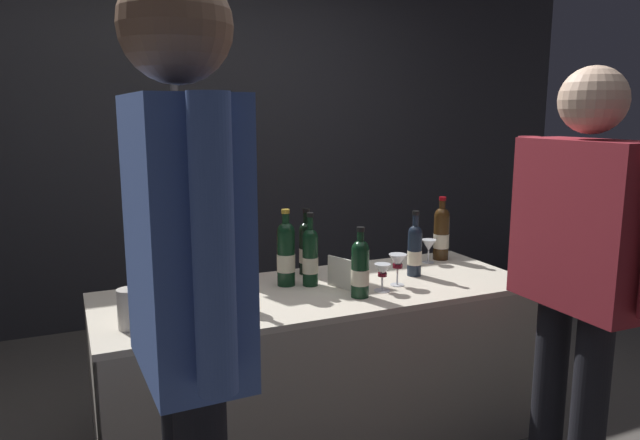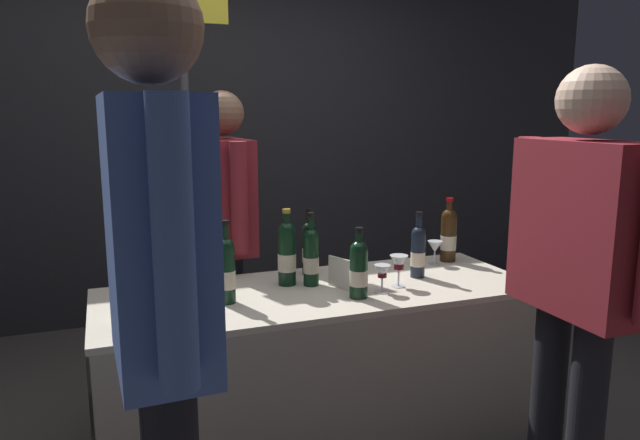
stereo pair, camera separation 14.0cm
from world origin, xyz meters
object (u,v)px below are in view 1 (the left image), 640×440
(taster_foreground_right, at_px, (187,292))
(booth_signpost, at_px, (177,145))
(wine_glass_near_vendor, at_px, (398,263))
(tasting_table, at_px, (320,337))
(display_bottle_0, at_px, (415,249))
(wine_glass_mid, at_px, (382,272))
(featured_wine_bottle, at_px, (310,256))
(vendor_presenter, at_px, (219,220))
(flower_vase, at_px, (130,299))
(wine_glass_near_taster, at_px, (429,246))

(taster_foreground_right, xyz_separation_m, booth_signpost, (0.34, 1.95, 0.23))
(wine_glass_near_vendor, bearing_deg, booth_signpost, 122.79)
(taster_foreground_right, relative_size, booth_signpost, 0.83)
(tasting_table, relative_size, booth_signpost, 0.87)
(display_bottle_0, xyz_separation_m, taster_foreground_right, (-1.22, -0.93, 0.22))
(wine_glass_mid, distance_m, taster_foreground_right, 1.27)
(featured_wine_bottle, bearing_deg, wine_glass_mid, -38.98)
(booth_signpost, bearing_deg, display_bottle_0, -49.35)
(vendor_presenter, distance_m, booth_signpost, 0.57)
(flower_vase, relative_size, taster_foreground_right, 0.21)
(tasting_table, distance_m, flower_vase, 0.87)
(featured_wine_bottle, height_order, taster_foreground_right, taster_foreground_right)
(featured_wine_bottle, bearing_deg, vendor_presenter, 115.88)
(featured_wine_bottle, distance_m, taster_foreground_right, 1.23)
(wine_glass_mid, relative_size, vendor_presenter, 0.08)
(display_bottle_0, xyz_separation_m, wine_glass_mid, (-0.25, -0.15, -0.04))
(display_bottle_0, bearing_deg, wine_glass_near_taster, 41.12)
(display_bottle_0, relative_size, flower_vase, 0.83)
(wine_glass_near_taster, distance_m, flower_vase, 1.51)
(wine_glass_near_taster, relative_size, flower_vase, 0.33)
(featured_wine_bottle, distance_m, flower_vase, 0.81)
(featured_wine_bottle, bearing_deg, wine_glass_near_taster, 9.71)
(display_bottle_0, xyz_separation_m, vendor_presenter, (-0.76, 0.59, 0.09))
(featured_wine_bottle, height_order, display_bottle_0, featured_wine_bottle)
(wine_glass_mid, bearing_deg, tasting_table, 149.80)
(tasting_table, height_order, flower_vase, flower_vase)
(tasting_table, height_order, taster_foreground_right, taster_foreground_right)
(featured_wine_bottle, bearing_deg, display_bottle_0, -5.68)
(wine_glass_near_taster, distance_m, booth_signpost, 1.45)
(flower_vase, xyz_separation_m, booth_signpost, (0.40, 1.20, 0.46))
(tasting_table, xyz_separation_m, display_bottle_0, (0.48, 0.02, 0.34))
(wine_glass_mid, bearing_deg, display_bottle_0, 30.28)
(taster_foreground_right, bearing_deg, tasting_table, -40.91)
(display_bottle_0, height_order, vendor_presenter, vendor_presenter)
(featured_wine_bottle, relative_size, flower_vase, 0.89)
(wine_glass_mid, relative_size, flower_vase, 0.32)
(wine_glass_near_vendor, bearing_deg, wine_glass_near_taster, 38.14)
(flower_vase, height_order, taster_foreground_right, taster_foreground_right)
(tasting_table, bearing_deg, display_bottle_0, 1.88)
(featured_wine_bottle, distance_m, wine_glass_near_vendor, 0.38)
(display_bottle_0, relative_size, vendor_presenter, 0.19)
(wine_glass_near_vendor, distance_m, taster_foreground_right, 1.37)
(wine_glass_near_taster, bearing_deg, wine_glass_mid, -144.69)
(tasting_table, relative_size, taster_foreground_right, 1.05)
(featured_wine_bottle, relative_size, wine_glass_near_vendor, 2.32)
(featured_wine_bottle, xyz_separation_m, flower_vase, (-0.77, -0.23, -0.02))
(featured_wine_bottle, xyz_separation_m, wine_glass_mid, (0.25, -0.20, -0.05))
(wine_glass_near_vendor, distance_m, booth_signpost, 1.42)
(wine_glass_near_taster, xyz_separation_m, vendor_presenter, (-0.96, 0.42, 0.13))
(vendor_presenter, xyz_separation_m, taster_foreground_right, (-0.45, -1.52, 0.12))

